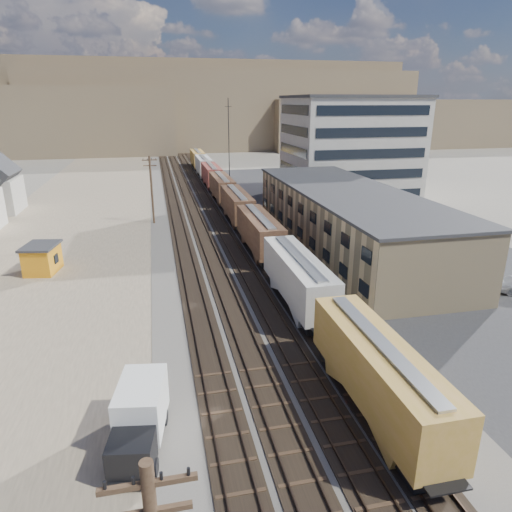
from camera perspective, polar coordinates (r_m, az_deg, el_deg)
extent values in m
plane|color=#6B6356|center=(32.48, 3.68, -13.71)|extent=(300.00, 300.00, 0.00)
cube|color=#4C4742|center=(78.60, -6.44, 5.89)|extent=(18.00, 200.00, 0.06)
cube|color=#756651|center=(69.56, -22.10, 2.89)|extent=(24.00, 180.00, 0.03)
cube|color=#232326|center=(70.33, 13.14, 3.97)|extent=(26.00, 120.00, 0.04)
cube|color=black|center=(78.24, -10.10, 5.71)|extent=(2.60, 200.00, 0.08)
cube|color=#38281E|center=(78.19, -10.63, 5.76)|extent=(0.08, 200.00, 0.16)
cube|color=#38281E|center=(78.25, -9.57, 5.83)|extent=(0.08, 200.00, 0.16)
cube|color=black|center=(78.41, -7.90, 5.85)|extent=(2.60, 200.00, 0.08)
cube|color=#38281E|center=(78.33, -8.43, 5.90)|extent=(0.08, 200.00, 0.16)
cube|color=#38281E|center=(78.44, -7.38, 5.97)|extent=(0.08, 200.00, 0.16)
cube|color=black|center=(78.69, -5.71, 5.98)|extent=(2.60, 200.00, 0.08)
cube|color=#38281E|center=(78.59, -6.24, 6.04)|extent=(0.08, 200.00, 0.16)
cube|color=#38281E|center=(78.75, -5.19, 6.10)|extent=(0.08, 200.00, 0.16)
cube|color=black|center=(79.06, -3.69, 6.09)|extent=(2.60, 200.00, 0.08)
cube|color=#38281E|center=(78.93, -4.21, 6.15)|extent=(0.08, 200.00, 0.16)
cube|color=#38281E|center=(79.14, -3.17, 6.21)|extent=(0.08, 200.00, 0.16)
cube|color=black|center=(25.53, 20.14, -23.38)|extent=(2.20, 2.20, 0.90)
cube|color=black|center=(32.68, 10.61, -12.26)|extent=(2.20, 2.20, 0.90)
cube|color=#A8812C|center=(27.70, 15.02, -13.57)|extent=(3.00, 13.34, 3.40)
cube|color=#B7B7B2|center=(26.80, 15.34, -10.35)|extent=(0.90, 12.32, 0.16)
cube|color=black|center=(36.76, 7.57, -8.37)|extent=(2.20, 2.20, 0.90)
cube|color=black|center=(45.56, 3.28, -2.71)|extent=(2.20, 2.20, 0.90)
cube|color=#B1AEA5|center=(40.26, 5.27, -2.44)|extent=(3.00, 13.34, 3.40)
cube|color=#B7B7B2|center=(39.65, 5.35, -0.05)|extent=(0.90, 12.32, 0.16)
cube|color=black|center=(50.13, 1.73, -0.65)|extent=(2.20, 2.20, 0.90)
cube|color=black|center=(59.55, -0.65, 2.53)|extent=(2.20, 2.20, 0.90)
cube|color=#41261C|center=(54.19, 0.44, 3.24)|extent=(3.00, 13.34, 3.40)
cube|color=#B7B7B2|center=(53.74, 0.45, 5.07)|extent=(0.90, 12.33, 0.16)
cube|color=black|center=(64.32, -1.58, 3.76)|extent=(2.20, 2.20, 0.90)
cube|color=black|center=(74.02, -3.08, 5.75)|extent=(2.20, 2.20, 0.90)
cube|color=#41261C|center=(68.66, -2.41, 6.56)|extent=(3.00, 13.34, 3.40)
cube|color=#B7B7B2|center=(68.31, -2.43, 8.02)|extent=(0.90, 12.33, 0.16)
cube|color=black|center=(78.88, -3.69, 6.55)|extent=(2.20, 2.20, 0.90)
cube|color=black|center=(88.73, -4.72, 7.90)|extent=(2.20, 2.20, 0.90)
cube|color=#41261C|center=(83.40, -4.27, 8.71)|extent=(3.00, 13.34, 3.40)
cube|color=#B7B7B2|center=(83.10, -4.30, 9.92)|extent=(0.90, 12.33, 0.16)
cube|color=black|center=(93.65, -5.16, 8.46)|extent=(2.20, 2.20, 0.90)
cube|color=black|center=(103.58, -5.91, 9.43)|extent=(2.20, 2.20, 0.90)
cube|color=brown|center=(98.27, -5.59, 10.21)|extent=(3.00, 13.34, 3.40)
cube|color=#B7B7B2|center=(98.02, -5.62, 11.23)|extent=(0.90, 12.32, 0.16)
cube|color=black|center=(108.54, -6.23, 9.85)|extent=(2.20, 2.20, 0.90)
cube|color=black|center=(118.52, -6.80, 10.58)|extent=(2.20, 2.20, 0.90)
cube|color=#B1AEA5|center=(113.23, -6.57, 11.30)|extent=(3.00, 13.34, 3.40)
cube|color=#B7B7B2|center=(113.02, -6.60, 12.20)|extent=(0.90, 12.32, 0.16)
cube|color=black|center=(123.50, -7.05, 10.90)|extent=(2.20, 2.20, 0.90)
cube|color=black|center=(133.52, -7.50, 11.46)|extent=(2.20, 2.20, 0.90)
cube|color=#A8812C|center=(128.25, -7.32, 12.14)|extent=(3.00, 13.34, 3.40)
cube|color=#B7B7B2|center=(128.06, -7.36, 12.93)|extent=(0.90, 12.32, 0.16)
cube|color=tan|center=(57.82, 11.28, 4.49)|extent=(12.00, 40.00, 7.00)
cube|color=#2D2D30|center=(57.06, 11.51, 7.99)|extent=(12.40, 40.40, 0.30)
cube|color=black|center=(56.05, 5.50, 2.94)|extent=(0.12, 36.00, 1.20)
cube|color=black|center=(55.31, 5.60, 5.93)|extent=(0.12, 36.00, 1.20)
cube|color=#9E998E|center=(89.21, 11.61, 13.00)|extent=(22.00, 18.00, 18.00)
cube|color=#2D2D30|center=(88.82, 12.02, 18.91)|extent=(22.60, 18.60, 0.50)
cube|color=black|center=(85.37, 4.63, 13.07)|extent=(0.12, 16.00, 16.00)
cube|color=black|center=(81.06, 14.21, 12.27)|extent=(20.00, 0.12, 16.00)
cube|color=#382619|center=(11.53, -13.36, -25.99)|extent=(2.20, 0.14, 0.14)
cube|color=#382619|center=(12.10, -13.03, -28.69)|extent=(1.90, 0.14, 0.14)
cylinder|color=black|center=(11.41, -10.09, -25.26)|extent=(0.08, 0.08, 0.22)
cylinder|color=#382619|center=(69.37, -12.90, 8.00)|extent=(0.32, 0.32, 10.00)
cube|color=#382619|center=(68.72, -13.17, 11.61)|extent=(2.20, 0.14, 0.14)
cube|color=#382619|center=(68.82, -13.12, 10.95)|extent=(1.90, 0.14, 0.14)
cylinder|color=black|center=(68.70, -12.67, 11.77)|extent=(0.08, 0.08, 0.22)
cylinder|color=black|center=(87.76, -3.40, 13.25)|extent=(0.16, 0.16, 18.00)
cube|color=black|center=(87.36, -3.50, 18.15)|extent=(1.20, 0.08, 0.08)
cube|color=brown|center=(188.35, -4.15, 17.71)|extent=(140.00, 45.00, 28.00)
cube|color=brown|center=(201.77, 17.22, 15.60)|extent=(110.00, 38.00, 18.00)
cube|color=brown|center=(206.26, -13.73, 17.90)|extent=(200.00, 60.00, 32.00)
cube|color=silver|center=(26.53, -14.10, -17.52)|extent=(2.95, 4.25, 2.55)
cube|color=black|center=(24.72, -15.25, -22.82)|extent=(2.44, 2.28, 1.76)
cube|color=black|center=(26.56, -14.30, -21.67)|extent=(2.87, 6.12, 0.29)
cylinder|color=black|center=(25.49, -17.56, -24.06)|extent=(0.43, 0.92, 0.88)
cylinder|color=black|center=(27.89, -11.34, -19.17)|extent=(0.43, 0.92, 0.88)
cube|color=orange|center=(53.63, -25.16, -0.40)|extent=(3.49, 4.26, 2.87)
cube|color=#2D2D30|center=(53.19, -25.38, 1.15)|extent=(3.93, 4.71, 0.24)
cube|color=black|center=(53.04, -23.70, -0.29)|extent=(0.26, 0.96, 0.96)
imported|color=navy|center=(79.70, 13.79, 6.23)|extent=(4.74, 6.49, 1.64)
imported|color=white|center=(92.66, 14.78, 7.85)|extent=(3.27, 5.13, 1.63)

